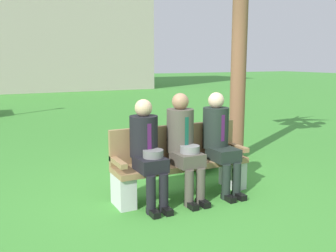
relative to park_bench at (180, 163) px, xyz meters
name	(u,v)px	position (x,y,z in m)	size (l,w,h in m)	color
ground_plane	(172,198)	(-0.17, -0.10, -0.42)	(80.00, 80.00, 0.00)	#3F8C33
park_bench	(180,163)	(0.00, 0.00, 0.00)	(1.79, 0.44, 0.90)	#99754C
seated_man_left	(147,147)	(-0.51, -0.13, 0.29)	(0.34, 0.72, 1.27)	black
seated_man_middle	(184,141)	(-0.02, -0.13, 0.32)	(0.34, 0.72, 1.33)	#4C473D
seated_man_right	(219,137)	(0.51, -0.12, 0.32)	(0.34, 0.72, 1.31)	#1E2823
shrub_near_bench	(194,147)	(0.79, 0.99, -0.08)	(1.06, 0.98, 0.67)	#2C692C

